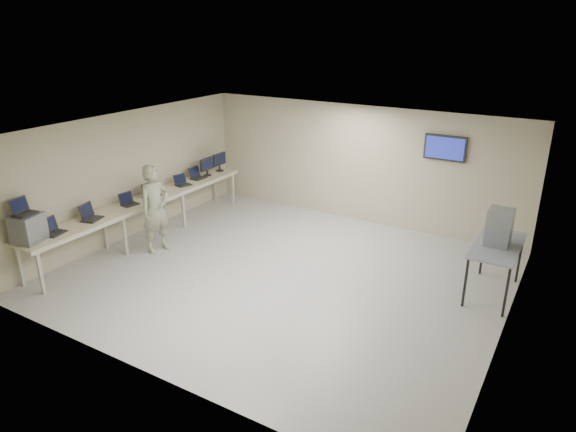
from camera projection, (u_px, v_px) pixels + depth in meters
The scene contains 15 objects.
room at pixel (286, 206), 9.47m from camera, with size 8.01×7.01×2.81m.
workbench at pixel (145, 203), 11.37m from camera, with size 0.76×6.00×0.90m.
equipment_box at pixel (28, 228), 9.11m from camera, with size 0.43×0.49×0.51m, color gray.
laptop_on_box at pixel (23, 210), 9.02m from camera, with size 0.36×0.41×0.29m.
laptop_0 at pixel (53, 229), 9.53m from camera, with size 0.38×0.43×0.30m.
laptop_1 at pixel (90, 215), 10.20m from camera, with size 0.42×0.46×0.31m.
laptop_2 at pixel (128, 202), 11.02m from camera, with size 0.33×0.37×0.26m.
laptop_3 at pixel (150, 193), 11.54m from camera, with size 0.38×0.43×0.30m.
laptop_4 at pixel (182, 182), 12.32m from camera, with size 0.37×0.40×0.26m.
laptop_5 at pixel (197, 175), 12.85m from camera, with size 0.30×0.37×0.29m.
monitor_near at pixel (207, 165), 13.01m from camera, with size 0.21×0.46×0.46m.
monitor_far at pixel (219, 160), 13.42m from camera, with size 0.21×0.48×0.47m.
soldier at pixel (155, 209), 10.67m from camera, with size 0.69×0.45×1.88m, color gray.
side_table at pixel (497, 248), 8.94m from camera, with size 0.75×1.62×0.97m.
storage_bins at pixel (499, 227), 8.81m from camera, with size 0.40×0.45×0.63m.
Camera 1 is at (4.65, -7.57, 4.60)m, focal length 32.00 mm.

